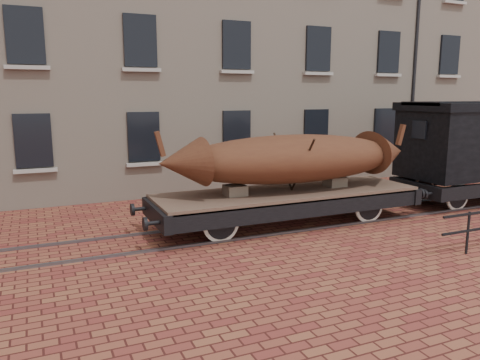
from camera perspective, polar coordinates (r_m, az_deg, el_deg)
name	(u,v)px	position (r m, az deg, el deg)	size (l,w,h in m)	color
ground	(274,226)	(13.16, 4.22, -5.67)	(90.00, 90.00, 0.00)	maroon
warehouse_cream	(233,22)	(23.21, -0.86, 18.71)	(40.00, 10.19, 14.00)	beige
rail_track	(274,225)	(13.15, 4.22, -5.55)	(30.00, 1.52, 0.06)	#59595E
flatcar_wagon	(287,198)	(13.15, 5.78, -2.15)	(8.41, 2.28, 1.27)	brown
iron_boat	(292,158)	(13.02, 6.39, 2.63)	(7.61, 2.35, 1.78)	#512C19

